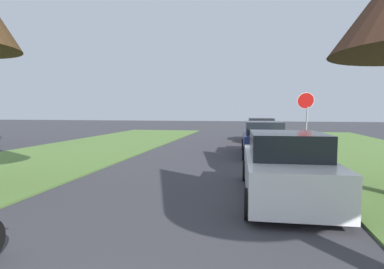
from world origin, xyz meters
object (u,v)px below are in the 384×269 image
object	(u,v)px
parked_sedan_white	(285,168)
parked_sedan_red	(260,131)
stop_sign_far	(306,109)
parked_sedan_navy	(263,140)

from	to	relation	value
parked_sedan_white	parked_sedan_red	xyz separation A→B (m)	(-0.19, 13.70, 0.00)
stop_sign_far	parked_sedan_white	size ratio (longest dim) A/B	0.65
parked_sedan_white	parked_sedan_navy	size ratio (longest dim) A/B	1.00
parked_sedan_white	parked_sedan_navy	world-z (taller)	same
parked_sedan_red	stop_sign_far	bearing A→B (deg)	-70.36
parked_sedan_white	parked_sedan_navy	bearing A→B (deg)	92.03
stop_sign_far	parked_sedan_white	distance (m)	8.49
parked_sedan_navy	parked_sedan_red	size ratio (longest dim) A/B	1.00
parked_sedan_navy	parked_sedan_red	world-z (taller)	same
parked_sedan_white	stop_sign_far	bearing A→B (deg)	77.73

